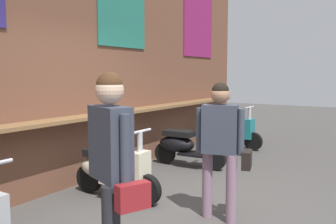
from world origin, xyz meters
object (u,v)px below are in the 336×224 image
scooter_black (185,145)px  shopper_browsing (221,138)px  scooter_cream (112,169)px  shopper_with_handbag (112,155)px  scooter_teal (229,131)px

scooter_black → shopper_browsing: bearing=-53.8°
scooter_cream → shopper_browsing: (0.07, -1.58, 0.57)m
shopper_with_handbag → shopper_browsing: size_ratio=1.07×
scooter_black → scooter_cream: bearing=-92.9°
scooter_black → shopper_browsing: (-1.94, -1.58, 0.57)m
scooter_teal → shopper_browsing: (-3.97, -1.58, 0.57)m
shopper_with_handbag → scooter_cream: bearing=63.9°
scooter_cream → scooter_teal: bearing=89.2°
scooter_teal → shopper_with_handbag: bearing=-74.2°
scooter_teal → shopper_with_handbag: size_ratio=0.82×
scooter_cream → shopper_with_handbag: (-1.54, -1.35, 0.65)m
scooter_cream → scooter_teal: size_ratio=1.00×
scooter_cream → shopper_with_handbag: shopper_with_handbag is taller
scooter_cream → scooter_black: bearing=89.2°
scooter_teal → shopper_browsing: shopper_browsing is taller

